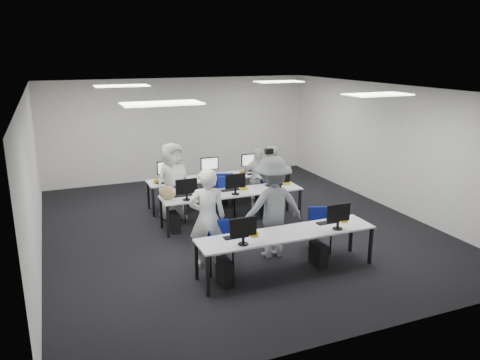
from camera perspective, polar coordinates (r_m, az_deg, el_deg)
name	(u,v)px	position (r m, az deg, el deg)	size (l,w,h in m)	color
room	(236,160)	(10.00, -0.53, 2.44)	(9.00, 9.02, 3.00)	black
ceiling_panels	(235,90)	(9.77, -0.55, 10.96)	(5.20, 4.60, 0.02)	white
desk_front	(287,235)	(8.16, 5.77, -6.72)	(3.20, 0.70, 0.73)	silver
desk_mid	(232,194)	(10.39, -0.93, -1.73)	(3.20, 0.70, 0.73)	silver
desk_back	(212,179)	(11.66, -3.43, 0.15)	(3.20, 0.70, 0.73)	silver
equipment_front	(277,255)	(8.19, 4.57, -9.06)	(2.51, 0.41, 1.19)	#0D4EAE
equipment_mid	(225,209)	(10.41, -1.87, -3.57)	(2.91, 0.41, 1.19)	white
equipment_back	(219,190)	(11.82, -2.56, -1.24)	(2.91, 0.41, 1.19)	white
chair_0	(219,256)	(8.34, -2.52, -9.19)	(0.50, 0.53, 0.88)	navy
chair_1	(319,237)	(9.26, 9.59, -6.92)	(0.54, 0.56, 0.83)	navy
chair_2	(177,208)	(10.81, -7.73, -3.38)	(0.58, 0.61, 0.91)	navy
chair_3	(225,202)	(11.05, -1.89, -2.74)	(0.59, 0.62, 0.96)	navy
chair_4	(267,197)	(11.49, 3.26, -2.14)	(0.56, 0.58, 0.90)	navy
chair_5	(173,208)	(10.85, -8.21, -3.44)	(0.53, 0.55, 0.84)	navy
chair_6	(226,199)	(11.32, -1.76, -2.35)	(0.54, 0.57, 0.92)	navy
chair_7	(266,197)	(11.62, 3.22, -2.03)	(0.47, 0.51, 0.84)	navy
handbag	(168,193)	(9.95, -8.79, -1.54)	(0.36, 0.23, 0.29)	#97824E
student_0	(207,218)	(8.28, -4.00, -4.66)	(0.66, 0.44, 1.82)	beige
student_1	(269,178)	(11.36, 3.58, 0.28)	(0.76, 0.59, 1.56)	beige
student_2	(173,182)	(10.70, -8.16, -0.20)	(0.87, 0.57, 1.79)	beige
student_3	(257,179)	(11.41, 2.12, 0.18)	(0.88, 0.36, 1.49)	beige
photographer	(272,207)	(8.67, 3.96, -3.35)	(1.24, 0.71, 1.92)	slate
dslr_camera	(269,151)	(8.55, 3.55, 3.53)	(0.14, 0.18, 0.10)	black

